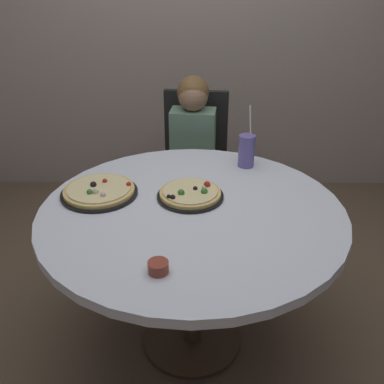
% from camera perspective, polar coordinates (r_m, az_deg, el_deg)
% --- Properties ---
extents(ground_plane, '(8.00, 8.00, 0.00)m').
position_cam_1_polar(ground_plane, '(2.28, -0.01, -18.59)').
color(ground_plane, brown).
extents(dining_table, '(1.27, 1.27, 0.75)m').
position_cam_1_polar(dining_table, '(1.86, -0.01, -4.59)').
color(dining_table, silver).
rests_on(dining_table, ground_plane).
extents(chair_wooden, '(0.44, 0.44, 0.95)m').
position_cam_1_polar(chair_wooden, '(2.79, 0.32, 4.25)').
color(chair_wooden, black).
rests_on(chair_wooden, ground_plane).
extents(diner_child, '(0.29, 0.42, 1.08)m').
position_cam_1_polar(diner_child, '(2.65, -0.05, 1.74)').
color(diner_child, '#3F4766').
rests_on(diner_child, ground_plane).
extents(pizza_veggie, '(0.29, 0.29, 0.05)m').
position_cam_1_polar(pizza_veggie, '(1.88, -0.21, -0.25)').
color(pizza_veggie, black).
rests_on(pizza_veggie, dining_table).
extents(pizza_cheese, '(0.34, 0.34, 0.05)m').
position_cam_1_polar(pizza_cheese, '(1.95, -12.00, 0.11)').
color(pizza_cheese, black).
rests_on(pizza_cheese, dining_table).
extents(soda_cup, '(0.08, 0.08, 0.31)m').
position_cam_1_polar(soda_cup, '(2.17, 7.13, 5.37)').
color(soda_cup, '#6659A5').
rests_on(soda_cup, dining_table).
extents(sauce_bowl, '(0.07, 0.07, 0.04)m').
position_cam_1_polar(sauce_bowl, '(1.46, -4.43, -9.72)').
color(sauce_bowl, brown).
rests_on(sauce_bowl, dining_table).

